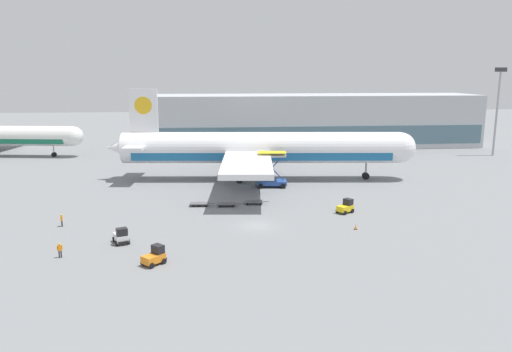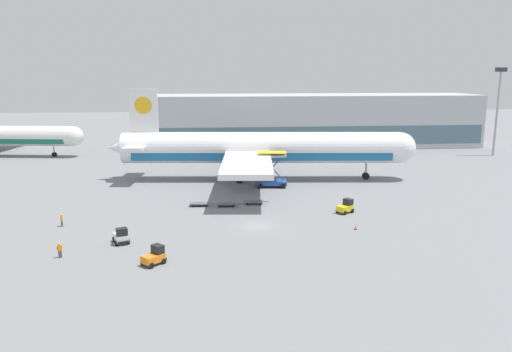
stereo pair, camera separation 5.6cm
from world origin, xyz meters
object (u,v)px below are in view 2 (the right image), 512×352
baggage_dolly_second (226,204)px  baggage_tug_far (346,207)px  airplane_main (258,149)px  scissor_lift_loader (272,174)px  baggage_tug_mid (121,236)px  ground_crew_near (62,219)px  baggage_dolly_third (254,202)px  baggage_tug_foreground (154,256)px  ground_crew_far (60,249)px  light_mast (498,105)px  baggage_dolly_lead (199,204)px  traffic_cone_near (356,226)px

baggage_dolly_second → baggage_tug_far: bearing=-12.3°
airplane_main → scissor_lift_loader: size_ratio=9.32×
baggage_tug_mid → ground_crew_near: (-8.89, 7.49, 0.10)m
ground_crew_near → baggage_dolly_third: bearing=102.3°
baggage_tug_foreground → baggage_tug_far: 30.86m
airplane_main → baggage_tug_far: airplane_main is taller
baggage_dolly_second → ground_crew_far: 27.30m
light_mast → ground_crew_far: 105.71m
baggage_dolly_second → ground_crew_near: size_ratio=2.24×
light_mast → ground_crew_far: bearing=-144.6°
baggage_tug_far → baggage_dolly_second: 17.82m
ground_crew_near → baggage_tug_mid: bearing=43.5°
baggage_dolly_lead → baggage_tug_far: bearing=-10.5°
scissor_lift_loader → airplane_main: bearing=111.3°
airplane_main → baggage_tug_far: size_ratio=20.64×
airplane_main → scissor_lift_loader: 7.61m
light_mast → ground_crew_near: 102.06m
baggage_dolly_third → traffic_cone_near: traffic_cone_near is taller
baggage_dolly_second → ground_crew_far: bearing=-129.4°
baggage_tug_foreground → baggage_tug_mid: bearing=78.6°
scissor_lift_loader → baggage_tug_far: (8.54, -17.67, -1.44)m
light_mast → baggage_tug_far: bearing=-137.0°
ground_crew_near → scissor_lift_loader: bearing=117.6°
scissor_lift_loader → baggage_dolly_third: 12.54m
baggage_tug_far → baggage_dolly_lead: 21.87m
baggage_tug_foreground → traffic_cone_near: baggage_tug_foreground is taller
baggage_tug_far → baggage_dolly_lead: baggage_tug_far is taller
light_mast → baggage_tug_foreground: light_mast is taller
light_mast → traffic_cone_near: size_ratio=26.69×
baggage_tug_foreground → baggage_tug_mid: 8.42m
baggage_dolly_lead → airplane_main: bearing=64.4°
traffic_cone_near → ground_crew_near: bearing=172.6°
baggage_tug_foreground → baggage_dolly_third: 26.65m
baggage_dolly_third → baggage_tug_far: bearing=-20.7°
baggage_tug_foreground → baggage_tug_mid: same height
light_mast → baggage_dolly_lead: light_mast is taller
baggage_dolly_third → ground_crew_near: (-26.23, -8.87, 0.59)m
scissor_lift_loader → baggage_dolly_second: size_ratio=1.66×
ground_crew_far → baggage_dolly_lead: bearing=28.6°
baggage_tug_mid → baggage_dolly_third: size_ratio=0.74×
baggage_tug_mid → baggage_dolly_lead: size_ratio=0.74×
light_mast → scissor_lift_loader: bearing=-153.8°
light_mast → ground_crew_far: size_ratio=12.40×
scissor_lift_loader → baggage_dolly_lead: (-12.58, -11.97, -1.93)m
airplane_main → baggage_dolly_second: 20.84m
baggage_dolly_lead → ground_crew_far: bearing=-121.8°
baggage_dolly_third → airplane_main: bearing=87.2°
baggage_tug_mid → baggage_tug_far: size_ratio=0.99×
baggage_dolly_second → ground_crew_near: 23.37m
light_mast → baggage_tug_far: light_mast is taller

